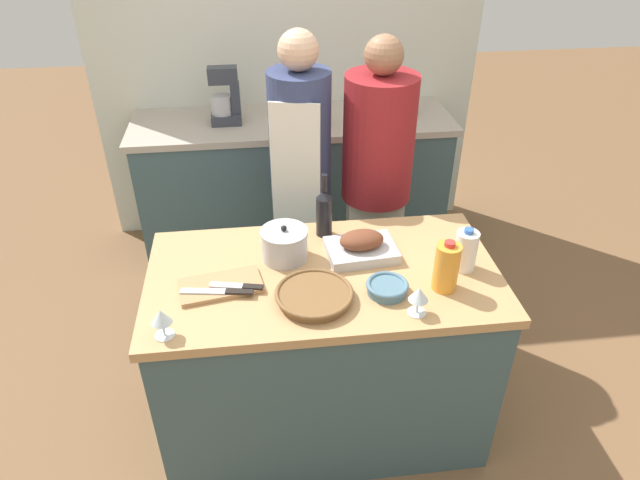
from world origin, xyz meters
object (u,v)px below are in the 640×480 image
Objects in this scene: knife_chef at (219,292)px; condiment_bottle_short at (411,104)px; cutting_board at (221,286)px; person_cook_guest at (376,177)px; milk_jug at (466,250)px; wine_glass_left at (419,295)px; roasting_pan at (361,246)px; person_cook_aproned at (301,175)px; wine_bottle_green at (324,211)px; knife_paring at (238,286)px; wicker_basket at (314,295)px; condiment_bottle_extra at (324,112)px; stock_pot at (284,244)px; juice_jug at (446,267)px; wine_glass_right at (161,318)px; stand_mixer at (225,100)px; condiment_bottle_tall at (392,99)px; mixing_bowl at (387,287)px.

condiment_bottle_short is (1.14, 1.59, 0.10)m from knife_chef.
person_cook_guest reaches higher than cutting_board.
milk_jug is 0.84m from person_cook_guest.
wine_glass_left reaches higher than knife_chef.
person_cook_aproned is (-0.19, 0.68, -0.00)m from roasting_pan.
wine_bottle_green is 0.53m from knife_paring.
wine_bottle_green reaches higher than roasting_pan.
wicker_basket is 1.57m from condiment_bottle_extra.
milk_jug is at bearing -12.57° from stock_pot.
juice_jug is at bearing -24.72° from stock_pot.
juice_jug is 1.86× the size of wine_glass_right.
knife_chef is at bearing -90.39° from stand_mixer.
wine_bottle_green reaches higher than knife_chef.
milk_jug is at bearing -74.85° from condiment_bottle_extra.
stand_mixer is 1.70× the size of condiment_bottle_extra.
knife_chef is at bearing -92.77° from cutting_board.
knife_paring is 1.11m from person_cook_guest.
condiment_bottle_tall is 0.16m from condiment_bottle_short.
wine_glass_left is at bearing 0.67° from wine_glass_right.
person_cook_guest is at bearing -72.16° from condiment_bottle_extra.
wicker_basket is 1.48× the size of condiment_bottle_extra.
wine_glass_left is 0.81× the size of condiment_bottle_tall.
wine_bottle_green is at bearing 40.42° from knife_chef.
stock_pot is at bearing 42.88° from wine_glass_right.
milk_jug is 1.63× the size of wine_glass_left.
person_cook_aproned reaches higher than cutting_board.
stand_mixer is (-0.62, 1.67, 0.16)m from mixing_bowl.
mixing_bowl is at bearing -36.92° from stock_pot.
wine_glass_right is 2.28m from condiment_bottle_tall.
wine_bottle_green is 0.18× the size of person_cook_aproned.
condiment_bottle_short is (0.70, 1.21, 0.01)m from wine_bottle_green.
person_cook_aproned reaches higher than roasting_pan.
person_cook_guest is (-0.27, -0.85, -0.10)m from condiment_bottle_tall.
wicker_basket is at bearing 162.13° from wine_glass_left.
roasting_pan is 1.61× the size of milk_jug.
stock_pot is 0.12× the size of person_cook_guest.
cutting_board is 0.07m from knife_paring.
stand_mixer is 2.42× the size of condiment_bottle_tall.
knife_chef is at bearing 174.80° from mixing_bowl.
condiment_bottle_tall is at bearing 66.03° from person_cook_aproned.
juice_jug is 1.51× the size of condiment_bottle_tall.
stand_mixer is at bearing 100.27° from stock_pot.
condiment_bottle_extra is at bearing 99.90° from juice_jug.
knife_chef is at bearing -160.49° from knife_paring.
roasting_pan is 0.32m from stock_pot.
cutting_board is 0.97m from milk_jug.
knife_paring is 0.13× the size of person_cook_aproned.
wine_bottle_green is 0.51m from person_cook_aproned.
stock_pot is at bearing 45.50° from knife_paring.
knife_chef is (0.18, 0.20, -0.06)m from wine_glass_right.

